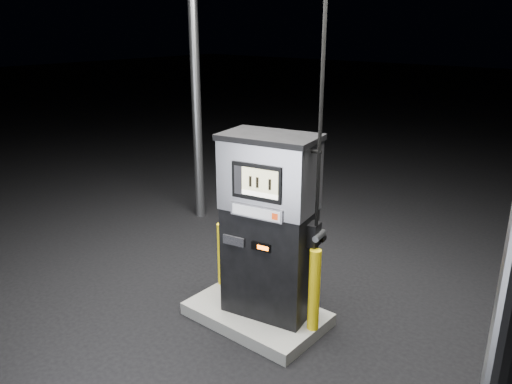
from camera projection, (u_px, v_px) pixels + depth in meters
The scene contains 5 objects.
ground at pixel (257, 319), 6.02m from camera, with size 80.00×80.00×0.00m, color black.
pump_island at pixel (257, 314), 6.00m from camera, with size 1.60×1.00×0.15m, color slate.
fuel_dispenser at pixel (269, 225), 5.60m from camera, with size 1.22×0.81×4.41m.
bollard_left at pixel (222, 254), 6.42m from camera, with size 0.11×0.11×0.84m, color yellow.
bollard_right at pixel (314, 290), 5.43m from camera, with size 0.13×0.13×0.96m, color yellow.
Camera 1 is at (3.31, -4.03, 3.39)m, focal length 35.00 mm.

